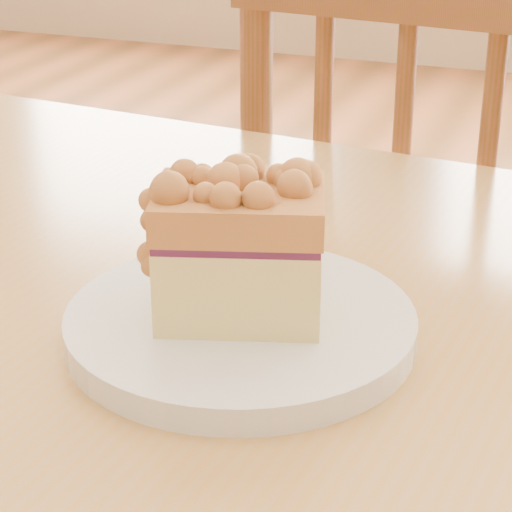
{
  "coord_description": "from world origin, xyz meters",
  "views": [
    {
      "loc": [
        0.21,
        -0.46,
        1.08
      ],
      "look_at": [
        -0.01,
        0.12,
        0.8
      ],
      "focal_mm": 70.0,
      "sensor_mm": 36.0,
      "label": 1
    }
  ],
  "objects_px": {
    "cafe_chair_main": "(430,311)",
    "plate": "(240,326)",
    "cake_slice": "(242,240)",
    "cafe_table_main": "(256,441)"
  },
  "relations": [
    {
      "from": "cafe_table_main",
      "to": "cake_slice",
      "type": "relative_size",
      "value": 9.73
    },
    {
      "from": "cafe_table_main",
      "to": "cafe_chair_main",
      "type": "xyz_separation_m",
      "value": [
        0.03,
        0.58,
        -0.17
      ]
    },
    {
      "from": "cafe_table_main",
      "to": "cake_slice",
      "type": "height_order",
      "value": "cake_slice"
    },
    {
      "from": "cafe_table_main",
      "to": "cake_slice",
      "type": "distance_m",
      "value": 0.17
    },
    {
      "from": "cafe_table_main",
      "to": "plate",
      "type": "relative_size",
      "value": 5.37
    },
    {
      "from": "cake_slice",
      "to": "cafe_table_main",
      "type": "bearing_deg",
      "value": 69.82
    },
    {
      "from": "cafe_table_main",
      "to": "plate",
      "type": "distance_m",
      "value": 0.11
    },
    {
      "from": "cafe_chair_main",
      "to": "plate",
      "type": "xyz_separation_m",
      "value": [
        -0.03,
        -0.6,
        0.28
      ]
    },
    {
      "from": "cafe_table_main",
      "to": "cafe_chair_main",
      "type": "distance_m",
      "value": 0.6
    },
    {
      "from": "cafe_table_main",
      "to": "plate",
      "type": "height_order",
      "value": "plate"
    }
  ]
}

